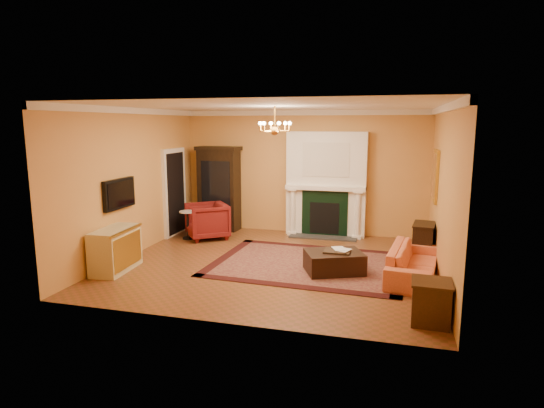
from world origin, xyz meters
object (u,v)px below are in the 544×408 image
(pedestal_table, at_px, (188,223))
(coral_sofa, at_px, (413,257))
(wingback_armchair, at_px, (207,219))
(commode, at_px, (115,250))
(end_table, at_px, (431,303))
(leather_ottoman, at_px, (334,262))
(china_cabinet, at_px, (219,190))
(console_table, at_px, (423,243))

(pedestal_table, xyz_separation_m, coral_sofa, (5.02, -1.50, -0.01))
(coral_sofa, bearing_deg, wingback_armchair, 77.45)
(pedestal_table, distance_m, coral_sofa, 5.24)
(commode, height_order, end_table, commode)
(coral_sofa, bearing_deg, leather_ottoman, 100.51)
(pedestal_table, bearing_deg, commode, -95.94)
(china_cabinet, xyz_separation_m, wingback_armchair, (0.06, -0.97, -0.55))
(pedestal_table, height_order, console_table, console_table)
(china_cabinet, bearing_deg, pedestal_table, -102.34)
(china_cabinet, xyz_separation_m, commode, (-0.61, -3.64, -0.62))
(coral_sofa, xyz_separation_m, end_table, (0.17, -1.87, -0.09))
(china_cabinet, height_order, console_table, china_cabinet)
(china_cabinet, xyz_separation_m, console_table, (4.90, -1.51, -0.65))
(pedestal_table, height_order, commode, commode)
(china_cabinet, relative_size, wingback_armchair, 2.20)
(china_cabinet, distance_m, wingback_armchair, 1.12)
(commode, bearing_deg, wingback_armchair, 71.84)
(wingback_armchair, distance_m, commode, 2.75)
(end_table, bearing_deg, china_cabinet, 137.00)
(china_cabinet, relative_size, pedestal_table, 3.03)
(wingback_armchair, bearing_deg, end_table, 16.69)
(pedestal_table, xyz_separation_m, end_table, (5.19, -3.37, -0.10))
(wingback_armchair, relative_size, console_table, 1.28)
(pedestal_table, bearing_deg, leather_ottoman, -23.34)
(pedestal_table, distance_m, console_table, 5.26)
(china_cabinet, height_order, pedestal_table, china_cabinet)
(china_cabinet, height_order, end_table, china_cabinet)
(commode, relative_size, console_table, 1.48)
(coral_sofa, relative_size, leather_ottoman, 1.93)
(console_table, distance_m, leather_ottoman, 2.01)
(console_table, bearing_deg, coral_sofa, -94.40)
(wingback_armchair, distance_m, console_table, 4.86)
(console_table, height_order, leather_ottoman, console_table)
(end_table, xyz_separation_m, leather_ottoman, (-1.54, 1.80, -0.08))
(console_table, relative_size, leather_ottoman, 0.72)
(china_cabinet, distance_m, end_table, 6.65)
(end_table, relative_size, leather_ottoman, 0.57)
(wingback_armchair, bearing_deg, console_table, 46.90)
(wingback_armchair, distance_m, end_table, 5.95)
(end_table, xyz_separation_m, console_table, (0.06, 3.00, 0.08))
(wingback_armchair, bearing_deg, coral_sofa, 33.38)
(pedestal_table, bearing_deg, china_cabinet, 72.73)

